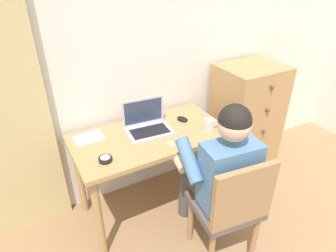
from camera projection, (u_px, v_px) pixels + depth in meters
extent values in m
cube|color=silver|center=(165.00, 50.00, 2.43)|extent=(4.80, 0.05, 2.50)
cube|color=tan|center=(150.00, 137.00, 2.26)|extent=(1.17, 0.62, 0.03)
cylinder|color=tan|center=(99.00, 219.00, 2.04)|extent=(0.06, 0.06, 0.71)
cylinder|color=tan|center=(221.00, 172.00, 2.48)|extent=(0.06, 0.06, 0.71)
cylinder|color=tan|center=(80.00, 178.00, 2.42)|extent=(0.06, 0.06, 0.71)
cylinder|color=tan|center=(189.00, 143.00, 2.86)|extent=(0.06, 0.06, 0.71)
cube|color=tan|center=(245.00, 120.00, 2.86)|extent=(0.57, 0.46, 1.09)
sphere|color=brown|center=(257.00, 170.00, 2.90)|extent=(0.04, 0.04, 0.04)
sphere|color=brown|center=(260.00, 151.00, 2.79)|extent=(0.04, 0.04, 0.04)
sphere|color=brown|center=(264.00, 132.00, 2.68)|extent=(0.04, 0.04, 0.04)
sphere|color=brown|center=(268.00, 110.00, 2.57)|extent=(0.04, 0.04, 0.04)
sphere|color=brown|center=(272.00, 87.00, 2.46)|extent=(0.04, 0.04, 0.04)
cube|color=#5D504B|center=(224.00, 205.00, 2.03)|extent=(0.47, 0.45, 0.05)
cube|color=#9E754C|center=(244.00, 197.00, 1.77)|extent=(0.42, 0.09, 0.42)
cylinder|color=#9E754C|center=(229.00, 207.00, 2.33)|extent=(0.04, 0.04, 0.42)
cylinder|color=#9E754C|center=(190.00, 220.00, 2.22)|extent=(0.04, 0.04, 0.42)
cylinder|color=#9E754C|center=(254.00, 239.00, 2.07)|extent=(0.04, 0.04, 0.42)
cylinder|color=#4C4C4C|center=(220.00, 177.00, 2.21)|extent=(0.19, 0.41, 0.14)
cylinder|color=#4C4C4C|center=(198.00, 183.00, 2.15)|extent=(0.19, 0.41, 0.14)
cylinder|color=#4C4C4C|center=(205.00, 186.00, 2.49)|extent=(0.11, 0.11, 0.49)
cylinder|color=#4C4C4C|center=(185.00, 191.00, 2.44)|extent=(0.11, 0.11, 0.49)
cube|color=teal|center=(229.00, 175.00, 1.88)|extent=(0.38, 0.24, 0.46)
cylinder|color=teal|center=(248.00, 146.00, 2.01)|extent=(0.13, 0.31, 0.25)
cylinder|color=teal|center=(189.00, 161.00, 1.87)|extent=(0.13, 0.31, 0.25)
cylinder|color=#DBAD8E|center=(230.00, 144.00, 2.23)|extent=(0.10, 0.27, 0.11)
cylinder|color=#DBAD8E|center=(177.00, 157.00, 2.09)|extent=(0.10, 0.27, 0.11)
sphere|color=#DBAD8E|center=(234.00, 125.00, 1.71)|extent=(0.20, 0.20, 0.20)
sphere|color=black|center=(235.00, 120.00, 1.69)|extent=(0.20, 0.20, 0.20)
cube|color=#B7BABF|center=(149.00, 132.00, 2.28)|extent=(0.36, 0.27, 0.02)
cube|color=black|center=(150.00, 131.00, 2.26)|extent=(0.30, 0.18, 0.00)
cube|color=#B7BABF|center=(143.00, 111.00, 2.31)|extent=(0.34, 0.04, 0.22)
cube|color=#2D3851|center=(143.00, 111.00, 2.31)|extent=(0.31, 0.03, 0.18)
ellipsoid|color=black|center=(182.00, 119.00, 2.44)|extent=(0.09, 0.11, 0.03)
cylinder|color=black|center=(105.00, 159.00, 1.96)|extent=(0.09, 0.09, 0.03)
cylinder|color=silver|center=(105.00, 157.00, 1.95)|extent=(0.06, 0.06, 0.00)
cube|color=silver|center=(89.00, 138.00, 2.20)|extent=(0.22, 0.16, 0.01)
cylinder|color=silver|center=(209.00, 125.00, 2.29)|extent=(0.08, 0.08, 0.09)
torus|color=silver|center=(215.00, 123.00, 2.31)|extent=(0.06, 0.01, 0.06)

